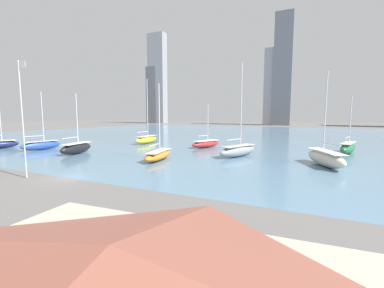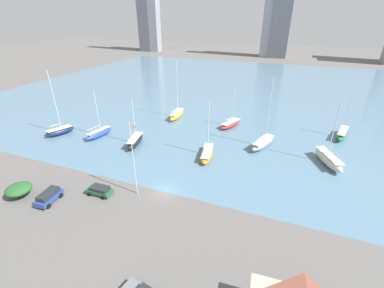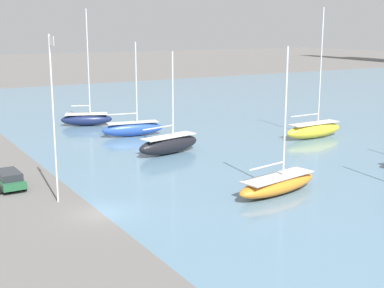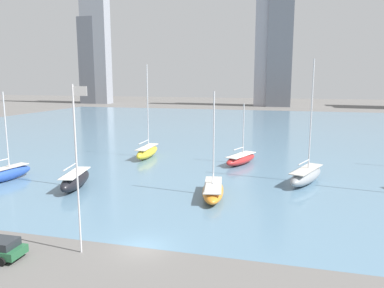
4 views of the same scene
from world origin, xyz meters
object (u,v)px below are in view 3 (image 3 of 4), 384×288
at_px(sailboat_yellow, 314,129).
at_px(sailboat_orange, 278,184).
at_px(sailboat_blue, 133,128).
at_px(sailboat_navy, 87,118).
at_px(parked_wagon_green, 9,179).
at_px(flag_pole, 53,114).
at_px(sailboat_black, 169,144).

distance_m(sailboat_yellow, sailboat_orange, 24.32).
height_order(sailboat_blue, sailboat_navy, sailboat_navy).
bearing_deg(sailboat_navy, parked_wagon_green, -9.71).
bearing_deg(flag_pole, sailboat_blue, 142.49).
xyz_separation_m(sailboat_navy, sailboat_black, (21.18, 1.74, 0.07)).
bearing_deg(sailboat_yellow, sailboat_navy, -138.62).
distance_m(flag_pole, sailboat_black, 19.50).
bearing_deg(sailboat_navy, sailboat_yellow, 65.66).
relative_size(flag_pole, sailboat_black, 1.18).
relative_size(sailboat_orange, parked_wagon_green, 2.69).
bearing_deg(flag_pole, sailboat_navy, 156.28).
height_order(sailboat_orange, sailboat_black, sailboat_orange).
bearing_deg(sailboat_orange, sailboat_black, 172.94).
distance_m(sailboat_yellow, sailboat_black, 19.70).
relative_size(sailboat_blue, parked_wagon_green, 2.63).
bearing_deg(sailboat_yellow, parked_wagon_green, -87.62).
height_order(sailboat_yellow, sailboat_navy, sailboat_navy).
height_order(flag_pole, sailboat_blue, flag_pole).
bearing_deg(sailboat_orange, sailboat_yellow, 119.65).
bearing_deg(flag_pole, parked_wagon_green, -156.69).
xyz_separation_m(sailboat_blue, sailboat_yellow, (12.74, 18.94, 0.09)).
distance_m(sailboat_blue, sailboat_yellow, 22.83).
distance_m(sailboat_yellow, sailboat_navy, 31.40).
height_order(sailboat_orange, parked_wagon_green, sailboat_orange).
bearing_deg(sailboat_black, sailboat_orange, -8.71).
bearing_deg(sailboat_navy, sailboat_black, 27.50).
bearing_deg(sailboat_black, sailboat_navy, 173.09).
height_order(flag_pole, sailboat_orange, flag_pole).
distance_m(sailboat_yellow, parked_wagon_green, 37.73).
bearing_deg(sailboat_yellow, sailboat_black, -96.83).
bearing_deg(sailboat_yellow, flag_pole, -78.11).
bearing_deg(sailboat_yellow, sailboat_blue, -125.40).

